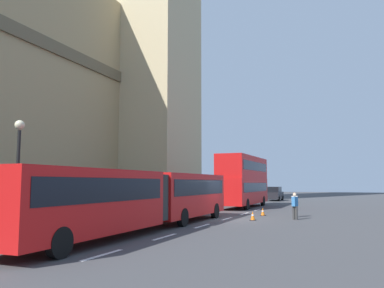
# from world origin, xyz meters

# --- Properties ---
(ground_plane) EXTENTS (160.00, 160.00, 0.00)m
(ground_plane) POSITION_xyz_m (0.00, 0.00, 0.00)
(ground_plane) COLOR #424244
(lane_centre_marking) EXTENTS (25.20, 0.16, 0.01)m
(lane_centre_marking) POSITION_xyz_m (-1.96, 0.00, 0.01)
(lane_centre_marking) COLOR silver
(lane_centre_marking) RESTS_ON ground_plane
(articulated_bus) EXTENTS (18.28, 2.54, 2.90)m
(articulated_bus) POSITION_xyz_m (-7.10, 1.99, 1.75)
(articulated_bus) COLOR red
(articulated_bus) RESTS_ON ground_plane
(double_decker_bus) EXTENTS (10.64, 2.54, 4.90)m
(double_decker_bus) POSITION_xyz_m (12.38, 2.00, 2.71)
(double_decker_bus) COLOR red
(double_decker_bus) RESTS_ON ground_plane
(sedan_lead) EXTENTS (4.40, 1.86, 1.85)m
(sedan_lead) POSITION_xyz_m (27.83, 1.86, 0.91)
(sedan_lead) COLOR black
(sedan_lead) RESTS_ON ground_plane
(traffic_cone_west) EXTENTS (0.36, 0.36, 0.58)m
(traffic_cone_west) POSITION_xyz_m (0.01, -1.82, 0.28)
(traffic_cone_west) COLOR black
(traffic_cone_west) RESTS_ON ground_plane
(traffic_cone_middle) EXTENTS (0.36, 0.36, 0.58)m
(traffic_cone_middle) POSITION_xyz_m (3.66, -1.69, 0.28)
(traffic_cone_middle) COLOR black
(traffic_cone_middle) RESTS_ON ground_plane
(street_lamp) EXTENTS (0.44, 0.44, 5.27)m
(street_lamp) POSITION_xyz_m (-10.99, 6.50, 3.06)
(street_lamp) COLOR black
(street_lamp) RESTS_ON ground_plane
(pedestrian_near_cones) EXTENTS (0.46, 0.38, 1.69)m
(pedestrian_near_cones) POSITION_xyz_m (1.43, -4.26, 0.91)
(pedestrian_near_cones) COLOR #333333
(pedestrian_near_cones) RESTS_ON ground_plane
(pedestrian_by_kerb) EXTENTS (0.36, 0.41, 1.69)m
(pedestrian_by_kerb) POSITION_xyz_m (3.27, -4.01, 0.91)
(pedestrian_by_kerb) COLOR #726651
(pedestrian_by_kerb) RESTS_ON ground_plane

